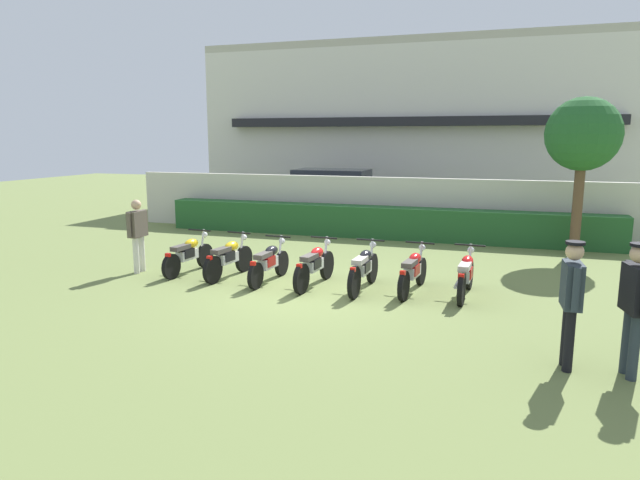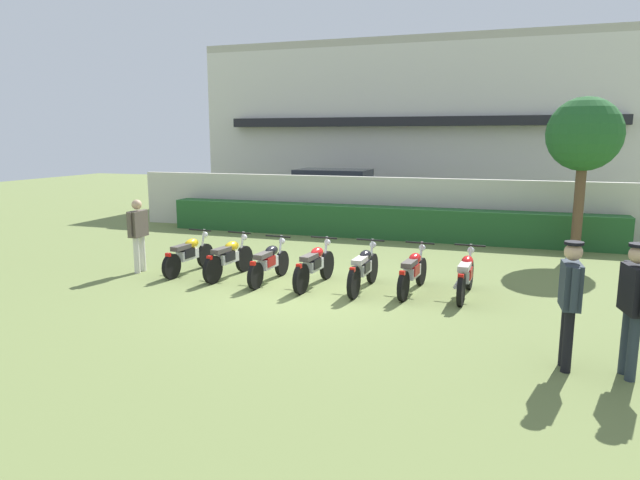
% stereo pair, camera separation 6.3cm
% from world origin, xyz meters
% --- Properties ---
extents(ground, '(60.00, 60.00, 0.00)m').
position_xyz_m(ground, '(0.00, 0.00, 0.00)').
color(ground, olive).
extents(building, '(18.30, 6.50, 6.99)m').
position_xyz_m(building, '(0.00, 15.52, 3.49)').
color(building, silver).
rests_on(building, ground).
extents(compound_wall, '(17.38, 0.30, 1.83)m').
position_xyz_m(compound_wall, '(0.00, 7.27, 0.91)').
color(compound_wall, beige).
rests_on(compound_wall, ground).
extents(hedge_row, '(13.91, 0.70, 0.97)m').
position_xyz_m(hedge_row, '(0.00, 6.57, 0.49)').
color(hedge_row, '#235628').
rests_on(hedge_row, ground).
extents(parked_car, '(4.51, 2.09, 1.89)m').
position_xyz_m(parked_car, '(-2.35, 9.90, 0.94)').
color(parked_car, black).
rests_on(parked_car, ground).
extents(tree_near_inspector, '(1.88, 1.88, 4.09)m').
position_xyz_m(tree_near_inspector, '(5.50, 5.66, 3.10)').
color(tree_near_inspector, brown).
rests_on(tree_near_inspector, ground).
extents(motorcycle_in_row_0, '(0.60, 1.84, 0.94)m').
position_xyz_m(motorcycle_in_row_0, '(-3.10, 0.70, 0.44)').
color(motorcycle_in_row_0, black).
rests_on(motorcycle_in_row_0, ground).
extents(motorcycle_in_row_1, '(0.60, 1.81, 0.96)m').
position_xyz_m(motorcycle_in_row_1, '(-2.03, 0.61, 0.45)').
color(motorcycle_in_row_1, black).
rests_on(motorcycle_in_row_1, ground).
extents(motorcycle_in_row_2, '(0.60, 1.83, 0.94)m').
position_xyz_m(motorcycle_in_row_2, '(-1.02, 0.52, 0.44)').
color(motorcycle_in_row_2, black).
rests_on(motorcycle_in_row_2, ground).
extents(motorcycle_in_row_3, '(0.60, 1.95, 0.97)m').
position_xyz_m(motorcycle_in_row_3, '(0.01, 0.52, 0.45)').
color(motorcycle_in_row_3, black).
rests_on(motorcycle_in_row_3, ground).
extents(motorcycle_in_row_4, '(0.60, 1.94, 0.97)m').
position_xyz_m(motorcycle_in_row_4, '(1.06, 0.52, 0.46)').
color(motorcycle_in_row_4, black).
rests_on(motorcycle_in_row_4, ground).
extents(motorcycle_in_row_5, '(0.60, 1.90, 0.95)m').
position_xyz_m(motorcycle_in_row_5, '(2.04, 0.67, 0.44)').
color(motorcycle_in_row_5, black).
rests_on(motorcycle_in_row_5, ground).
extents(motorcycle_in_row_6, '(0.60, 1.87, 0.96)m').
position_xyz_m(motorcycle_in_row_6, '(3.07, 0.67, 0.45)').
color(motorcycle_in_row_6, black).
rests_on(motorcycle_in_row_6, ground).
extents(inspector_person, '(0.23, 0.68, 1.68)m').
position_xyz_m(inspector_person, '(-4.21, 0.41, 1.00)').
color(inspector_person, silver).
rests_on(inspector_person, ground).
extents(officer_0, '(0.25, 0.69, 1.74)m').
position_xyz_m(officer_0, '(4.61, -2.45, 1.04)').
color(officer_0, black).
rests_on(officer_0, ground).
extents(officer_1, '(0.31, 0.68, 1.76)m').
position_xyz_m(officer_1, '(5.35, -2.48, 1.06)').
color(officer_1, '#28333D').
rests_on(officer_1, ground).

